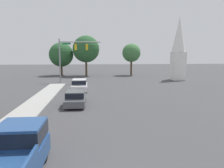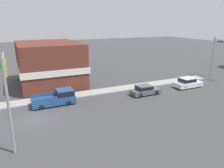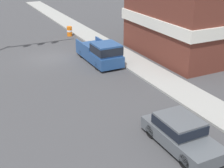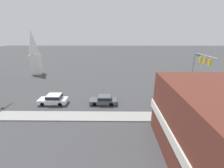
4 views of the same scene
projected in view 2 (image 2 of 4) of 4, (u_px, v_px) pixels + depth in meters
name	position (u px, v px, depth m)	size (l,w,h in m)	color
ground_plane	(35.00, 119.00, 23.43)	(200.00, 200.00, 0.00)	#424244
sidewalk_curb	(30.00, 102.00, 28.36)	(2.40, 60.00, 0.14)	#9E9E99
near_signal_assembly	(5.00, 79.00, 17.83)	(6.82, 0.49, 7.67)	gray
far_signal_assembly	(224.00, 49.00, 38.58)	(7.05, 0.49, 7.41)	gray
car_lead	(145.00, 90.00, 31.07)	(1.81, 4.25, 1.42)	black
car_second_ahead	(188.00, 82.00, 34.43)	(1.92, 4.51, 1.62)	black
pickup_truck_parked	(58.00, 98.00, 27.35)	(1.97, 5.28, 1.88)	black
corner_brick_building	(49.00, 64.00, 35.90)	(12.50, 9.81, 6.88)	brown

